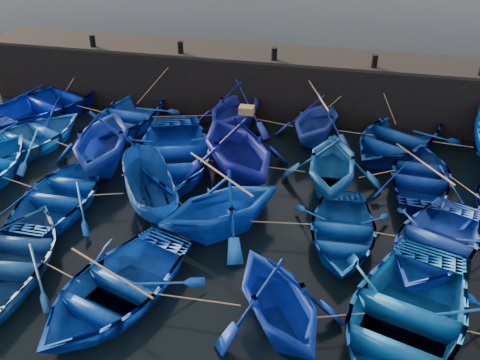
# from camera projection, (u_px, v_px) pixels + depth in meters

# --- Properties ---
(ground) EXTENTS (120.00, 120.00, 0.00)m
(ground) POSITION_uv_depth(u_px,v_px,m) (216.00, 258.00, 15.27)
(ground) COLOR black
(ground) RESTS_ON ground
(quay_wall) EXTENTS (26.00, 2.50, 2.50)m
(quay_wall) POSITION_uv_depth(u_px,v_px,m) (276.00, 84.00, 23.32)
(quay_wall) COLOR black
(quay_wall) RESTS_ON ground
(quay_top) EXTENTS (26.00, 2.50, 0.12)m
(quay_top) POSITION_uv_depth(u_px,v_px,m) (277.00, 54.00, 22.64)
(quay_top) COLOR black
(quay_top) RESTS_ON quay_wall
(bollard_0) EXTENTS (0.24, 0.24, 0.50)m
(bollard_0) POSITION_uv_depth(u_px,v_px,m) (93.00, 41.00, 23.21)
(bollard_0) COLOR black
(bollard_0) RESTS_ON quay_top
(bollard_1) EXTENTS (0.24, 0.24, 0.50)m
(bollard_1) POSITION_uv_depth(u_px,v_px,m) (180.00, 47.00, 22.47)
(bollard_1) COLOR black
(bollard_1) RESTS_ON quay_top
(bollard_2) EXTENTS (0.24, 0.24, 0.50)m
(bollard_2) POSITION_uv_depth(u_px,v_px,m) (274.00, 54.00, 21.72)
(bollard_2) COLOR black
(bollard_2) RESTS_ON quay_top
(bollard_3) EXTENTS (0.24, 0.24, 0.50)m
(bollard_3) POSITION_uv_depth(u_px,v_px,m) (375.00, 61.00, 20.98)
(bollard_3) COLOR black
(bollard_3) RESTS_ON quay_top
(boat_0) EXTENTS (6.16, 6.90, 1.18)m
(boat_0) POSITION_uv_depth(u_px,v_px,m) (52.00, 102.00, 23.31)
(boat_0) COLOR #001691
(boat_0) RESTS_ON ground
(boat_1) EXTENTS (3.93, 5.17, 1.00)m
(boat_1) POSITION_uv_depth(u_px,v_px,m) (126.00, 116.00, 22.24)
(boat_1) COLOR #0D3EBB
(boat_1) RESTS_ON ground
(boat_2) EXTENTS (4.25, 4.65, 2.08)m
(boat_2) POSITION_uv_depth(u_px,v_px,m) (235.00, 106.00, 21.78)
(boat_2) COLOR navy
(boat_2) RESTS_ON ground
(boat_3) EXTENTS (3.99, 4.35, 1.94)m
(boat_3) POSITION_uv_depth(u_px,v_px,m) (316.00, 119.00, 20.93)
(boat_3) COLOR #2139A1
(boat_3) RESTS_ON ground
(boat_4) EXTENTS (5.91, 6.49, 1.10)m
(boat_4) POSITION_uv_depth(u_px,v_px,m) (397.00, 138.00, 20.47)
(boat_4) COLOR navy
(boat_4) RESTS_ON ground
(boat_6) EXTENTS (5.14, 5.88, 1.02)m
(boat_6) POSITION_uv_depth(u_px,v_px,m) (29.00, 138.00, 20.55)
(boat_6) COLOR blue
(boat_6) RESTS_ON ground
(boat_7) EXTENTS (4.65, 5.14, 2.35)m
(boat_7) POSITION_uv_depth(u_px,v_px,m) (102.00, 139.00, 19.04)
(boat_7) COLOR #1533A1
(boat_7) RESTS_ON ground
(boat_8) EXTENTS (5.66, 6.74, 1.20)m
(boat_8) POSITION_uv_depth(u_px,v_px,m) (173.00, 154.00, 19.28)
(boat_8) COLOR #052F97
(boat_8) RESTS_ON ground
(boat_9) EXTENTS (6.09, 6.25, 2.50)m
(boat_9) POSITION_uv_depth(u_px,v_px,m) (238.00, 146.00, 18.40)
(boat_9) COLOR navy
(boat_9) RESTS_ON ground
(boat_10) EXTENTS (3.59, 4.12, 2.11)m
(boat_10) POSITION_uv_depth(u_px,v_px,m) (333.00, 162.00, 17.86)
(boat_10) COLOR #165995
(boat_10) RESTS_ON ground
(boat_11) EXTENTS (3.43, 4.57, 0.90)m
(boat_11) POSITION_uv_depth(u_px,v_px,m) (422.00, 176.00, 18.27)
(boat_11) COLOR navy
(boat_11) RESTS_ON ground
(boat_14) EXTENTS (3.38, 4.69, 0.97)m
(boat_14) POSITION_uv_depth(u_px,v_px,m) (62.00, 194.00, 17.25)
(boat_14) COLOR #073B90
(boat_14) RESTS_ON ground
(boat_15) EXTENTS (3.35, 4.16, 1.53)m
(boat_15) POSITION_uv_depth(u_px,v_px,m) (149.00, 191.00, 16.87)
(boat_15) COLOR navy
(boat_15) RESTS_ON ground
(boat_16) EXTENTS (5.19, 5.15, 2.07)m
(boat_16) POSITION_uv_depth(u_px,v_px,m) (221.00, 204.00, 15.77)
(boat_16) COLOR blue
(boat_16) RESTS_ON ground
(boat_17) EXTENTS (3.14, 4.27, 0.86)m
(boat_17) POSITION_uv_depth(u_px,v_px,m) (342.00, 232.00, 15.63)
(boat_17) COLOR navy
(boat_17) RESTS_ON ground
(boat_18) EXTENTS (4.84, 5.53, 0.95)m
(boat_18) POSITION_uv_depth(u_px,v_px,m) (434.00, 243.00, 15.08)
(boat_18) COLOR blue
(boat_18) RESTS_ON ground
(boat_21) EXTENTS (3.96, 5.15, 0.99)m
(boat_21) POSITION_uv_depth(u_px,v_px,m) (12.00, 258.00, 14.51)
(boat_21) COLOR navy
(boat_21) RESTS_ON ground
(boat_22) EXTENTS (4.87, 5.76, 1.02)m
(boat_22) POSITION_uv_depth(u_px,v_px,m) (113.00, 288.00, 13.49)
(boat_22) COLOR #0A3C9D
(boat_22) RESTS_ON ground
(boat_23) EXTENTS (4.74, 4.89, 1.97)m
(boat_23) POSITION_uv_depth(u_px,v_px,m) (278.00, 298.00, 12.53)
(boat_23) COLOR #0727A1
(boat_23) RESTS_ON ground
(boat_24) EXTENTS (5.59, 6.67, 1.19)m
(boat_24) POSITION_uv_depth(u_px,v_px,m) (404.00, 318.00, 12.52)
(boat_24) COLOR #095394
(boat_24) RESTS_ON ground
(wooden_crate) EXTENTS (0.49, 0.36, 0.26)m
(wooden_crate) POSITION_uv_depth(u_px,v_px,m) (247.00, 110.00, 17.62)
(wooden_crate) COLOR brown
(wooden_crate) RESTS_ON boat_9
(mooring_ropes) EXTENTS (18.33, 11.82, 2.10)m
(mooring_ropes) POSITION_uv_depth(u_px,v_px,m) (243.00, 149.00, 19.02)
(mooring_ropes) COLOR tan
(mooring_ropes) RESTS_ON ground
(loose_oars) EXTENTS (10.26, 12.24, 1.23)m
(loose_oars) POSITION_uv_depth(u_px,v_px,m) (283.00, 166.00, 16.71)
(loose_oars) COLOR #99724C
(loose_oars) RESTS_ON ground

